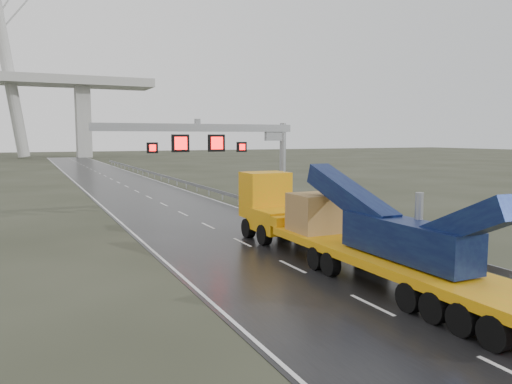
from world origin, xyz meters
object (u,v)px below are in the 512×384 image
sign_gantry (225,144)px  striped_barrier (269,208)px  heavy_haul_truck (330,225)px  exit_sign_pair (340,207)px

sign_gantry → striped_barrier: size_ratio=13.12×
sign_gantry → heavy_haul_truck: bearing=-89.8°
sign_gantry → striped_barrier: (3.90, 0.60, -5.04)m
heavy_haul_truck → exit_sign_pair: bearing=52.1°
heavy_haul_truck → striped_barrier: (3.85, 14.51, -1.30)m
sign_gantry → exit_sign_pair: 9.94m
heavy_haul_truck → exit_sign_pair: size_ratio=8.93×
exit_sign_pair → striped_barrier: (-1.10, 8.20, -1.04)m
striped_barrier → sign_gantry: bearing=165.7°
heavy_haul_truck → exit_sign_pair: 8.03m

